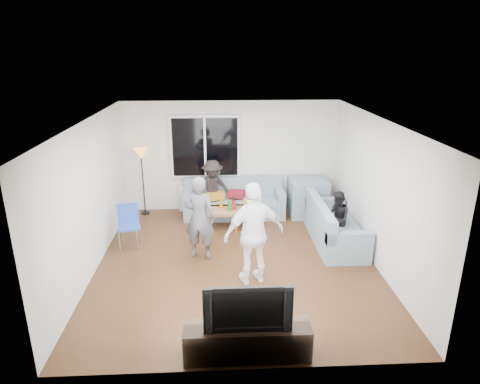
{
  "coord_description": "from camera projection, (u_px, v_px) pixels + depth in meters",
  "views": [
    {
      "loc": [
        -0.29,
        -6.93,
        3.74
      ],
      "look_at": [
        0.1,
        0.6,
        1.15
      ],
      "focal_mm": 31.63,
      "sensor_mm": 36.0,
      "label": 1
    }
  ],
  "objects": [
    {
      "name": "player_right",
      "position": [
        254.0,
        234.0,
        6.85
      ],
      "size": [
        1.1,
        0.7,
        1.74
      ],
      "primitive_type": "imported",
      "rotation": [
        0.0,
        0.0,
        3.43
      ],
      "color": "white",
      "rests_on": "floor"
    },
    {
      "name": "potted_plant",
      "position": [
        216.0,
        178.0,
        9.97
      ],
      "size": [
        0.23,
        0.2,
        0.38
      ],
      "primitive_type": "imported",
      "rotation": [
        0.0,
        0.0,
        0.15
      ],
      "color": "#255C27",
      "rests_on": "radiator"
    },
    {
      "name": "sofa_right_section",
      "position": [
        336.0,
        223.0,
        8.42
      ],
      "size": [
        2.0,
        0.85,
        0.85
      ],
      "primitive_type": null,
      "rotation": [
        0.0,
        0.0,
        1.57
      ],
      "color": "gray",
      "rests_on": "floor"
    },
    {
      "name": "bottle_d",
      "position": [
        245.0,
        204.0,
        9.09
      ],
      "size": [
        0.07,
        0.07,
        0.26
      ],
      "primitive_type": "cylinder",
      "color": "orange",
      "rests_on": "coffee_table"
    },
    {
      "name": "bottle_e",
      "position": [
        250.0,
        203.0,
        9.3
      ],
      "size": [
        0.07,
        0.07,
        0.19
      ],
      "primitive_type": "cylinder",
      "color": "black",
      "rests_on": "coffee_table"
    },
    {
      "name": "cushion_red",
      "position": [
        236.0,
        194.0,
        9.81
      ],
      "size": [
        0.42,
        0.38,
        0.13
      ],
      "primitive_type": "cube",
      "rotation": [
        0.0,
        0.0,
        -0.24
      ],
      "color": "maroon",
      "rests_on": "sofa_back_section"
    },
    {
      "name": "bottle_b",
      "position": [
        230.0,
        206.0,
        9.05
      ],
      "size": [
        0.08,
        0.08,
        0.22
      ],
      "primitive_type": "cylinder",
      "color": "#177F1B",
      "rests_on": "coffee_table"
    },
    {
      "name": "radiator",
      "position": [
        206.0,
        198.0,
        10.15
      ],
      "size": [
        1.3,
        0.12,
        0.62
      ],
      "primitive_type": "cube",
      "color": "silver",
      "rests_on": "floor"
    },
    {
      "name": "bottle_a",
      "position": [
        221.0,
        203.0,
        9.24
      ],
      "size": [
        0.07,
        0.07,
        0.22
      ],
      "primitive_type": "cylinder",
      "color": "#C6790B",
      "rests_on": "coffee_table"
    },
    {
      "name": "wall_left",
      "position": [
        89.0,
        198.0,
        7.23
      ],
      "size": [
        0.04,
        5.5,
        2.6
      ],
      "primitive_type": "cube",
      "color": "silver",
      "rests_on": "ground"
    },
    {
      "name": "window_frame",
      "position": [
        205.0,
        147.0,
        9.78
      ],
      "size": [
        1.62,
        0.06,
        1.47
      ],
      "primitive_type": "cube",
      "color": "white",
      "rests_on": "wall_back"
    },
    {
      "name": "coffee_table",
      "position": [
        233.0,
        218.0,
        9.25
      ],
      "size": [
        1.11,
        0.62,
        0.4
      ],
      "primitive_type": "cube",
      "rotation": [
        0.0,
        0.0,
        -0.02
      ],
      "color": "#997B4A",
      "rests_on": "floor"
    },
    {
      "name": "tv_console",
      "position": [
        247.0,
        341.0,
        5.34
      ],
      "size": [
        1.6,
        0.4,
        0.44
      ],
      "primitive_type": "cube",
      "color": "#312418",
      "rests_on": "floor"
    },
    {
      "name": "wall_front",
      "position": [
        247.0,
        277.0,
        4.74
      ],
      "size": [
        5.0,
        0.04,
        2.6
      ],
      "primitive_type": "cube",
      "color": "silver",
      "rests_on": "ground"
    },
    {
      "name": "bottle_c",
      "position": [
        234.0,
        202.0,
        9.3
      ],
      "size": [
        0.07,
        0.07,
        0.23
      ],
      "primitive_type": "cylinder",
      "color": "black",
      "rests_on": "coffee_table"
    },
    {
      "name": "pitcher",
      "position": [
        232.0,
        206.0,
        9.16
      ],
      "size": [
        0.17,
        0.17,
        0.17
      ],
      "primitive_type": "cylinder",
      "color": "maroon",
      "rests_on": "coffee_table"
    },
    {
      "name": "television",
      "position": [
        247.0,
        305.0,
        5.17
      ],
      "size": [
        1.09,
        0.14,
        0.62
      ],
      "primitive_type": "imported",
      "color": "black",
      "rests_on": "tv_console"
    },
    {
      "name": "wall_back",
      "position": [
        231.0,
        156.0,
        9.97
      ],
      "size": [
        5.0,
        0.04,
        2.6
      ],
      "primitive_type": "cube",
      "color": "silver",
      "rests_on": "ground"
    },
    {
      "name": "ceiling",
      "position": [
        236.0,
        119.0,
        6.92
      ],
      "size": [
        5.0,
        5.5,
        0.04
      ],
      "primitive_type": "cube",
      "color": "white",
      "rests_on": "ground"
    },
    {
      "name": "spectator_back",
      "position": [
        213.0,
        188.0,
        9.71
      ],
      "size": [
        0.95,
        0.67,
        1.33
      ],
      "primitive_type": "imported",
      "rotation": [
        0.0,
        0.0,
        0.22
      ],
      "color": "black",
      "rests_on": "floor"
    },
    {
      "name": "window_glass",
      "position": [
        205.0,
        147.0,
        9.74
      ],
      "size": [
        1.5,
        0.02,
        1.35
      ],
      "primitive_type": "cube",
      "color": "black",
      "rests_on": "window_frame"
    },
    {
      "name": "sofa_corner",
      "position": [
        307.0,
        197.0,
        9.87
      ],
      "size": [
        0.85,
        0.85,
        0.85
      ],
      "primitive_type": "cube",
      "color": "gray",
      "rests_on": "floor"
    },
    {
      "name": "cushion_yellow",
      "position": [
        215.0,
        195.0,
        9.71
      ],
      "size": [
        0.47,
        0.43,
        0.14
      ],
      "primitive_type": "cube",
      "rotation": [
        0.0,
        0.0,
        0.35
      ],
      "color": "#BB7A1B",
      "rests_on": "sofa_back_section"
    },
    {
      "name": "window_mullion",
      "position": [
        205.0,
        147.0,
        9.73
      ],
      "size": [
        0.05,
        0.03,
        1.35
      ],
      "primitive_type": "cube",
      "color": "white",
      "rests_on": "window_frame"
    },
    {
      "name": "floor_lamp",
      "position": [
        143.0,
        182.0,
        9.78
      ],
      "size": [
        0.32,
        0.32,
        1.56
      ],
      "primitive_type": null,
      "color": "orange",
      "rests_on": "floor"
    },
    {
      "name": "player_left",
      "position": [
        200.0,
        218.0,
        7.71
      ],
      "size": [
        0.64,
        0.49,
        1.58
      ],
      "primitive_type": "imported",
      "rotation": [
        0.0,
        0.0,
        2.92
      ],
      "color": "#505056",
      "rests_on": "floor"
    },
    {
      "name": "wall_right",
      "position": [
        378.0,
        193.0,
        7.48
      ],
      "size": [
        0.04,
        5.5,
        2.6
      ],
      "primitive_type": "cube",
      "color": "silver",
      "rests_on": "ground"
    },
    {
      "name": "vase",
      "position": [
        203.0,
        182.0,
        9.99
      ],
      "size": [
        0.21,
        0.21,
        0.18
      ],
      "primitive_type": "imported",
      "rotation": [
        0.0,
        0.0,
        0.33
      ],
      "color": "silver",
      "rests_on": "radiator"
    },
    {
      "name": "spectator_right",
      "position": [
        337.0,
        219.0,
        8.3
      ],
      "size": [
        0.48,
        0.58,
        1.09
      ],
      "primitive_type": "imported",
      "rotation": [
        0.0,
        0.0,
        -1.44
      ],
      "color": "black",
      "rests_on": "floor"
    },
    {
      "name": "sofa_back_section",
      "position": [
        234.0,
        198.0,
        9.78
      ],
      "size": [
        2.3,
        0.85,
        0.85
      ],
      "primitive_type": null,
      "color": "gray",
      "rests_on": "floor"
    },
    {
      "name": "side_chair",
      "position": [
        129.0,
        227.0,
        8.2
      ],
      "size": [
        0.48,
        0.48,
        0.86
      ],
      "primitive_type": null,
      "rotation": [
        0.0,
        0.0,
        0.23
      ],
      "color": "#2A4EB6",
      "rests_on": "floor"
    },
    {
      "name": "floor",
      "position": [
        236.0,
        263.0,
        7.78
      ],
      "size": [
        5.0,
        5.5,
        0.04
      ],
      "primitive_type": "cube",
      "color": "#56351C",
      "rests_on": "ground"
    }
  ]
}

